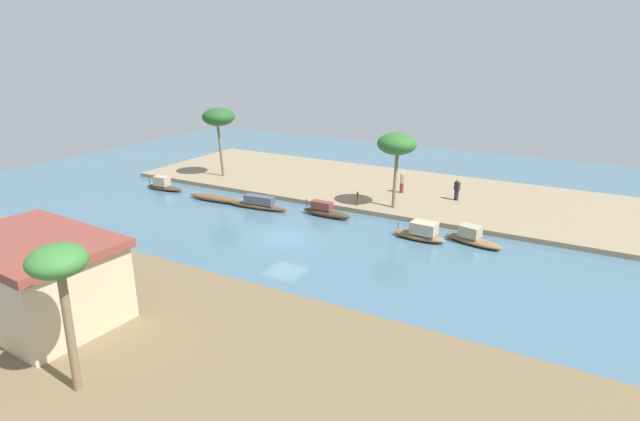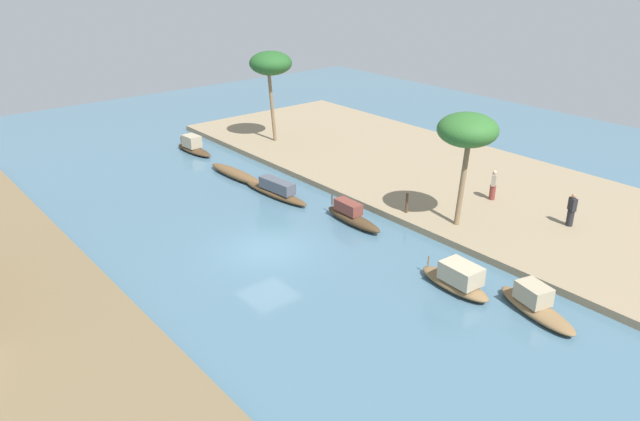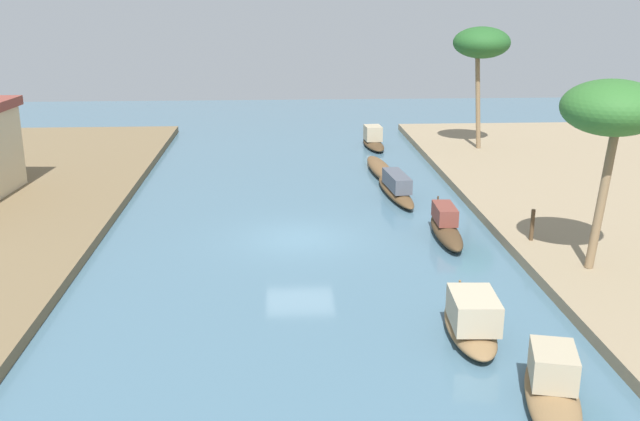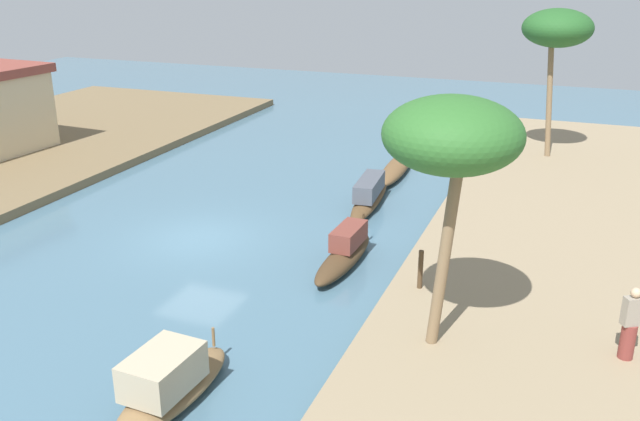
{
  "view_description": "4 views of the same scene",
  "coord_description": "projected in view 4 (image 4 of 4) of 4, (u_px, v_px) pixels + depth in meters",
  "views": [
    {
      "loc": [
        -17.66,
        26.9,
        12.56
      ],
      "look_at": [
        -0.37,
        -4.27,
        0.8
      ],
      "focal_mm": 28.39,
      "sensor_mm": 36.0,
      "label": 1
    },
    {
      "loc": [
        -21.83,
        14.63,
        13.46
      ],
      "look_at": [
        0.07,
        -3.4,
        1.16
      ],
      "focal_mm": 33.9,
      "sensor_mm": 36.0,
      "label": 2
    },
    {
      "loc": [
        -24.91,
        0.69,
        8.58
      ],
      "look_at": [
        1.87,
        -0.86,
        0.49
      ],
      "focal_mm": 40.49,
      "sensor_mm": 36.0,
      "label": 3
    },
    {
      "loc": [
        -18.53,
        -11.55,
        8.82
      ],
      "look_at": [
        2.55,
        -3.44,
        0.59
      ],
      "focal_mm": 38.53,
      "sensor_mm": 36.0,
      "label": 4
    }
  ],
  "objects": [
    {
      "name": "river_water",
      "position": [
        198.0,
        238.0,
        23.17
      ],
      "size": [
        71.93,
        71.93,
        0.0
      ],
      "primitive_type": "plane",
      "color": "#476B7F",
      "rests_on": "ground"
    },
    {
      "name": "palm_tree_left_far",
      "position": [
        557.0,
        29.0,
        29.75
      ],
      "size": [
        3.03,
        3.03,
        6.55
      ],
      "color": "#7F6647",
      "rests_on": "riverbank_left"
    },
    {
      "name": "sampan_open_hull",
      "position": [
        396.0,
        168.0,
        30.07
      ],
      "size": [
        5.31,
        1.21,
        0.54
      ],
      "rotation": [
        0.0,
        0.0,
        0.05
      ],
      "color": "brown",
      "rests_on": "river_water"
    },
    {
      "name": "person_by_mooring",
      "position": [
        630.0,
        326.0,
        15.27
      ],
      "size": [
        0.46,
        0.49,
        1.75
      ],
      "rotation": [
        0.0,
        0.0,
        2.11
      ],
      "color": "brown",
      "rests_on": "riverbank_left"
    },
    {
      "name": "sampan_midstream",
      "position": [
        438.0,
        133.0,
        35.52
      ],
      "size": [
        4.01,
        1.22,
        1.23
      ],
      "rotation": [
        0.0,
        0.0,
        0.06
      ],
      "color": "#47331E",
      "rests_on": "river_water"
    },
    {
      "name": "sampan_with_red_awning",
      "position": [
        370.0,
        194.0,
        26.23
      ],
      "size": [
        5.37,
        1.33,
        1.09
      ],
      "rotation": [
        0.0,
        0.0,
        0.09
      ],
      "color": "brown",
      "rests_on": "river_water"
    },
    {
      "name": "sampan_near_left_bank",
      "position": [
        169.0,
        382.0,
        14.39
      ],
      "size": [
        3.66,
        1.41,
        1.28
      ],
      "rotation": [
        0.0,
        0.0,
        -0.06
      ],
      "color": "brown",
      "rests_on": "river_water"
    },
    {
      "name": "sampan_downstream_large",
      "position": [
        345.0,
        252.0,
        21.0
      ],
      "size": [
        4.11,
        0.98,
        1.15
      ],
      "rotation": [
        0.0,
        0.0,
        -0.03
      ],
      "color": "#47331E",
      "rests_on": "river_water"
    },
    {
      "name": "palm_tree_left_near",
      "position": [
        452.0,
        138.0,
        14.45
      ],
      "size": [
        3.01,
        3.01,
        5.84
      ],
      "color": "#7F6647",
      "rests_on": "riverbank_left"
    },
    {
      "name": "mooring_post",
      "position": [
        420.0,
        269.0,
        18.67
      ],
      "size": [
        0.14,
        0.14,
        1.11
      ],
      "primitive_type": "cylinder",
      "color": "#4C3823",
      "rests_on": "riverbank_left"
    }
  ]
}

